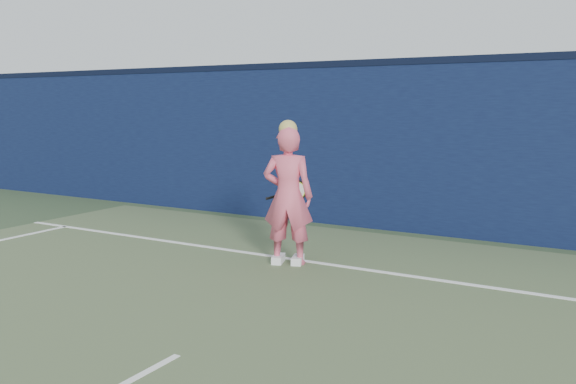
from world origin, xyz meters
The scene contains 4 objects.
backstop_wall centered at (0.00, 6.50, 1.25)m, with size 24.00×0.40×2.50m, color black.
wall_cap centered at (0.00, 6.50, 2.55)m, with size 24.00×0.42×0.10m, color black.
player centered at (-0.64, 3.82, 0.84)m, with size 0.70×0.57×1.74m.
racket centered at (-0.80, 4.26, 0.83)m, with size 0.48×0.32×0.29m.
Camera 1 is at (2.95, -2.44, 1.92)m, focal length 38.00 mm.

